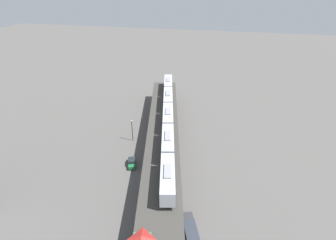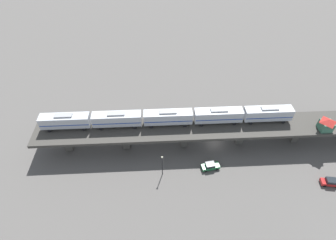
{
  "view_description": "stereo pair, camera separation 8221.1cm",
  "coord_description": "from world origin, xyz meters",
  "px_view_note": "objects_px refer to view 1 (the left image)",
  "views": [
    {
      "loc": [
        -12.5,
        50.15,
        43.33
      ],
      "look_at": [
        1.28,
        -12.52,
        8.05
      ],
      "focal_mm": 28.0,
      "sensor_mm": 36.0,
      "label": 1
    },
    {
      "loc": [
        47.57,
        -4.97,
        53.9
      ],
      "look_at": [
        1.28,
        -12.52,
        8.05
      ],
      "focal_mm": 28.0,
      "sensor_mm": 36.0,
      "label": 2
    }
  ],
  "objects_px": {
    "street_car_green": "(132,162)",
    "delivery_truck": "(190,232)",
    "subway_train": "(168,117)",
    "street_lamp": "(132,129)"
  },
  "relations": [
    {
      "from": "subway_train",
      "to": "street_car_green",
      "type": "distance_m",
      "value": 15.93
    },
    {
      "from": "street_lamp",
      "to": "subway_train",
      "type": "bearing_deg",
      "value": -177.95
    },
    {
      "from": "street_car_green",
      "to": "street_lamp",
      "type": "distance_m",
      "value": 12.29
    },
    {
      "from": "delivery_truck",
      "to": "street_lamp",
      "type": "height_order",
      "value": "street_lamp"
    },
    {
      "from": "subway_train",
      "to": "street_lamp",
      "type": "relative_size",
      "value": 8.87
    },
    {
      "from": "delivery_truck",
      "to": "street_lamp",
      "type": "xyz_separation_m",
      "value": [
        21.52,
        -29.63,
        2.35
      ]
    },
    {
      "from": "subway_train",
      "to": "street_car_green",
      "type": "xyz_separation_m",
      "value": [
        7.11,
        11.69,
        -8.15
      ]
    },
    {
      "from": "subway_train",
      "to": "delivery_truck",
      "type": "height_order",
      "value": "subway_train"
    },
    {
      "from": "subway_train",
      "to": "delivery_truck",
      "type": "distance_m",
      "value": 32.73
    },
    {
      "from": "street_car_green",
      "to": "delivery_truck",
      "type": "xyz_separation_m",
      "value": [
        -17.91,
        18.32,
        0.82
      ]
    }
  ]
}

